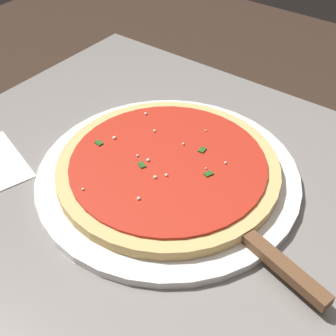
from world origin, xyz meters
TOP-DOWN VIEW (x-y plane):
  - restaurant_table at (0.00, 0.00)m, footprint 0.87×0.71m
  - serving_plate at (0.05, -0.05)m, footprint 0.38×0.38m
  - pizza at (0.05, -0.05)m, footprint 0.32×0.32m
  - pizza_server at (-0.12, 0.00)m, footprint 0.22×0.10m

SIDE VIEW (x-z plane):
  - restaurant_table at x=0.00m, z-range 0.21..0.98m
  - serving_plate at x=0.05m, z-range 0.77..0.78m
  - pizza_server at x=-0.12m, z-range 0.78..0.79m
  - pizza at x=0.05m, z-range 0.78..0.80m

